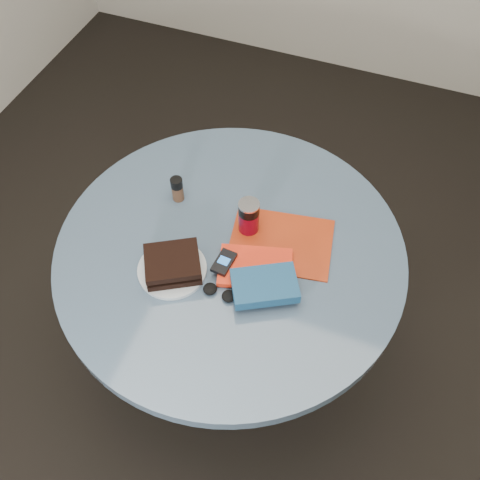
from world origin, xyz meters
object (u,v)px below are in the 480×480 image
(plate, at_px, (172,269))
(red_book, at_px, (255,267))
(sandwich, at_px, (173,264))
(magazine, at_px, (281,242))
(pepper_grinder, at_px, (177,189))
(table, at_px, (231,278))
(headphones, at_px, (219,292))
(mp3_player, at_px, (224,262))
(soda_can, at_px, (249,217))
(novel, at_px, (265,286))

(plate, distance_m, red_book, 0.23)
(sandwich, distance_m, magazine, 0.32)
(sandwich, height_order, pepper_grinder, pepper_grinder)
(table, bearing_deg, red_book, -26.84)
(sandwich, xyz_separation_m, headphones, (0.14, -0.02, -0.03))
(plate, relative_size, mp3_player, 2.32)
(plate, distance_m, magazine, 0.32)
(soda_can, height_order, red_book, soda_can)
(pepper_grinder, bearing_deg, red_book, -27.82)
(plate, height_order, magazine, plate)
(soda_can, xyz_separation_m, headphones, (0.00, -0.23, -0.05))
(plate, bearing_deg, pepper_grinder, 111.02)
(plate, xyz_separation_m, magazine, (0.25, 0.20, -0.00))
(novel, bearing_deg, soda_can, 92.46)
(soda_can, distance_m, headphones, 0.24)
(table, bearing_deg, magazine, 27.05)
(sandwich, bearing_deg, plate, 159.49)
(sandwich, distance_m, pepper_grinder, 0.27)
(plate, relative_size, soda_can, 1.68)
(mp3_player, bearing_deg, table, 98.00)
(plate, xyz_separation_m, mp3_player, (0.13, 0.06, 0.02))
(plate, distance_m, headphones, 0.15)
(plate, height_order, mp3_player, mp3_player)
(pepper_grinder, relative_size, magazine, 0.29)
(table, height_order, mp3_player, mp3_player)
(novel, distance_m, headphones, 0.12)
(soda_can, bearing_deg, mp3_player, -96.07)
(pepper_grinder, relative_size, red_book, 0.42)
(mp3_player, bearing_deg, novel, -15.97)
(soda_can, relative_size, magazine, 0.39)
(table, relative_size, sandwich, 5.29)
(red_book, height_order, headphones, same)
(pepper_grinder, relative_size, novel, 0.49)
(mp3_player, distance_m, headphones, 0.09)
(plate, relative_size, novel, 1.12)
(plate, xyz_separation_m, soda_can, (0.15, 0.21, 0.05))
(table, relative_size, mp3_player, 12.18)
(table, height_order, novel, novel)
(magazine, relative_size, mp3_player, 3.52)
(pepper_grinder, height_order, magazine, pepper_grinder)
(soda_can, relative_size, mp3_player, 1.38)
(soda_can, bearing_deg, table, -107.97)
(pepper_grinder, bearing_deg, novel, -32.19)
(plate, height_order, sandwich, sandwich)
(headphones, bearing_deg, table, 100.94)
(magazine, bearing_deg, sandwich, -150.41)
(soda_can, distance_m, novel, 0.22)
(table, bearing_deg, pepper_grinder, 151.76)
(sandwich, relative_size, pepper_grinder, 2.25)
(pepper_grinder, distance_m, mp3_player, 0.29)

